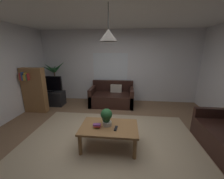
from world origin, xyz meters
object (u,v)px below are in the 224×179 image
(coffee_table, at_px, (109,129))
(book_on_table_2, at_px, (97,125))
(potted_plant_on_table, at_px, (106,117))
(potted_palm_corner, at_px, (56,83))
(pendant_lamp, at_px, (108,35))
(bookshelf_corner, at_px, (34,90))
(remote_on_table_0, at_px, (116,128))
(book_on_table_1, at_px, (97,126))
(tv_stand, at_px, (51,98))
(book_on_table_0, at_px, (97,127))
(tv, at_px, (49,84))
(couch_under_window, at_px, (112,97))

(coffee_table, xyz_separation_m, book_on_table_2, (-0.22, -0.07, 0.13))
(potted_plant_on_table, xyz_separation_m, potted_palm_corner, (-2.34, 2.50, 0.05))
(pendant_lamp, bearing_deg, bookshelf_corner, 149.95)
(pendant_lamp, bearing_deg, remote_on_table_0, -27.86)
(book_on_table_1, height_order, tv_stand, book_on_table_1)
(tv_stand, relative_size, potted_palm_corner, 0.59)
(book_on_table_2, bearing_deg, book_on_table_1, 49.96)
(book_on_table_2, height_order, pendant_lamp, pendant_lamp)
(book_on_table_0, bearing_deg, tv_stand, 135.06)
(tv, bearing_deg, book_on_table_0, -44.64)
(couch_under_window, height_order, potted_plant_on_table, couch_under_window)
(coffee_table, bearing_deg, book_on_table_2, -161.78)
(pendant_lamp, bearing_deg, tv, 139.01)
(bookshelf_corner, bearing_deg, remote_on_table_0, -29.94)
(book_on_table_2, relative_size, potted_palm_corner, 0.09)
(potted_plant_on_table, xyz_separation_m, tv, (-2.28, 1.98, 0.15))
(potted_palm_corner, distance_m, pendant_lamp, 3.79)
(couch_under_window, bearing_deg, book_on_table_1, -90.92)
(coffee_table, bearing_deg, tv, 139.01)
(potted_palm_corner, bearing_deg, book_on_table_0, -50.29)
(coffee_table, relative_size, tv, 1.25)
(book_on_table_1, relative_size, tv, 0.15)
(tv_stand, bearing_deg, remote_on_table_0, -40.62)
(book_on_table_0, bearing_deg, bookshelf_corner, 146.58)
(couch_under_window, bearing_deg, tv_stand, -173.59)
(remote_on_table_0, height_order, tv_stand, tv_stand)
(tv_stand, relative_size, pendant_lamp, 1.55)
(book_on_table_1, height_order, tv, tv)
(book_on_table_0, distance_m, remote_on_table_0, 0.37)
(coffee_table, xyz_separation_m, book_on_table_0, (-0.22, -0.06, 0.08))
(tv, xyz_separation_m, potted_palm_corner, (-0.05, 0.52, -0.10))
(coffee_table, relative_size, book_on_table_2, 8.06)
(potted_palm_corner, xyz_separation_m, pendant_lamp, (2.39, -2.55, 1.45))
(pendant_lamp, bearing_deg, potted_plant_on_table, 135.15)
(coffee_table, relative_size, potted_plant_on_table, 3.27)
(couch_under_window, distance_m, potted_palm_corner, 2.27)
(couch_under_window, relative_size, coffee_table, 1.34)
(coffee_table, xyz_separation_m, tv, (-2.34, 2.03, 0.40))
(book_on_table_1, distance_m, potted_plant_on_table, 0.25)
(couch_under_window, bearing_deg, remote_on_table_0, -82.24)
(book_on_table_2, height_order, potted_plant_on_table, potted_plant_on_table)
(book_on_table_0, distance_m, tv_stand, 3.00)
(remote_on_table_0, bearing_deg, coffee_table, -21.17)
(potted_palm_corner, bearing_deg, tv_stand, -83.85)
(coffee_table, relative_size, potted_palm_corner, 0.73)
(book_on_table_0, bearing_deg, potted_palm_corner, 129.71)
(couch_under_window, height_order, remote_on_table_0, couch_under_window)
(tv, bearing_deg, potted_palm_corner, 95.90)
(book_on_table_0, height_order, pendant_lamp, pendant_lamp)
(remote_on_table_0, relative_size, potted_palm_corner, 0.10)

